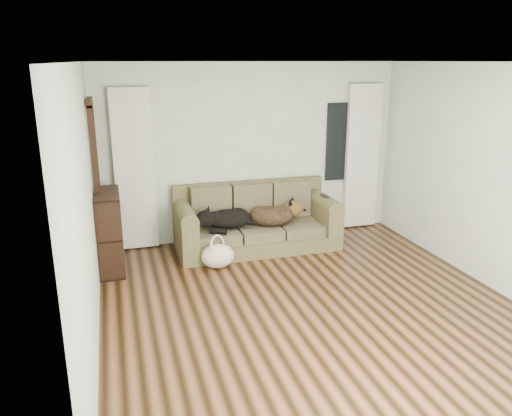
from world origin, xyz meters
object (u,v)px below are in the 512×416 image
object	(u,v)px
dog_black_lab	(226,219)
bookshelf	(110,232)
tote_bag	(218,256)
sofa	(257,218)
dog_shepherd	(274,215)

from	to	relation	value
dog_black_lab	bookshelf	size ratio (longest dim) A/B	0.63
dog_black_lab	tote_bag	size ratio (longest dim) A/B	1.48
sofa	tote_bag	xyz separation A→B (m)	(-0.70, -0.56, -0.29)
tote_bag	bookshelf	size ratio (longest dim) A/B	0.42
dog_shepherd	tote_bag	xyz separation A→B (m)	(-0.94, -0.51, -0.33)
dog_black_lab	tote_bag	bearing A→B (deg)	-109.07
tote_bag	bookshelf	distance (m)	1.41
dog_shepherd	sofa	bearing A→B (deg)	1.76
sofa	dog_shepherd	size ratio (longest dim) A/B	3.45
sofa	bookshelf	distance (m)	2.04
sofa	bookshelf	world-z (taller)	bookshelf
sofa	dog_shepherd	bearing A→B (deg)	-12.45
dog_black_lab	bookshelf	bearing A→B (deg)	-168.80
tote_bag	dog_shepherd	bearing A→B (deg)	28.42
dog_shepherd	tote_bag	world-z (taller)	dog_shepherd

